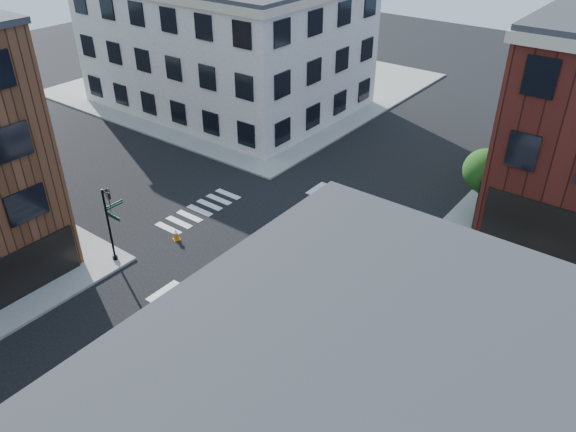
% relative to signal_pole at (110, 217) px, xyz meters
% --- Properties ---
extents(ground, '(120.00, 120.00, 0.00)m').
position_rel_signal_pole_xyz_m(ground, '(6.72, 6.68, -2.86)').
color(ground, black).
rests_on(ground, ground).
extents(sidewalk_nw, '(30.00, 30.00, 0.15)m').
position_rel_signal_pole_xyz_m(sidewalk_nw, '(-14.28, 27.68, -2.78)').
color(sidewalk_nw, gray).
rests_on(sidewalk_nw, ground).
extents(building_nw, '(22.00, 16.00, 11.00)m').
position_rel_signal_pole_xyz_m(building_nw, '(-12.28, 22.68, 2.64)').
color(building_nw, beige).
rests_on(building_nw, ground).
extents(tree_near, '(2.69, 2.69, 4.49)m').
position_rel_signal_pole_xyz_m(tree_near, '(14.28, 16.65, 0.30)').
color(tree_near, black).
rests_on(tree_near, ground).
extents(tree_far, '(2.43, 2.43, 4.07)m').
position_rel_signal_pole_xyz_m(tree_far, '(14.28, 22.65, 0.02)').
color(tree_far, black).
rests_on(tree_far, ground).
extents(signal_pole, '(1.29, 1.24, 4.60)m').
position_rel_signal_pole_xyz_m(signal_pole, '(0.00, 0.00, 0.00)').
color(signal_pole, black).
rests_on(signal_pole, ground).
extents(box_truck, '(7.99, 2.57, 3.58)m').
position_rel_signal_pole_xyz_m(box_truck, '(18.00, 4.12, -0.99)').
color(box_truck, silver).
rests_on(box_truck, ground).
extents(traffic_cone, '(0.53, 0.53, 0.75)m').
position_rel_signal_pole_xyz_m(traffic_cone, '(1.02, 3.46, -2.50)').
color(traffic_cone, orange).
rests_on(traffic_cone, ground).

